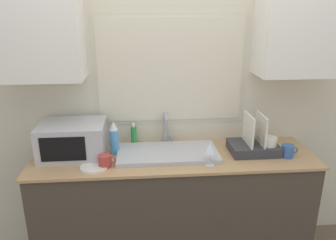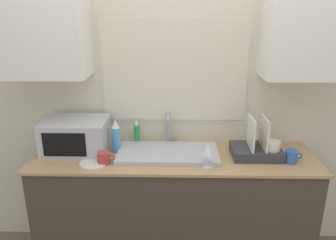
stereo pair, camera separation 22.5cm
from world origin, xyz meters
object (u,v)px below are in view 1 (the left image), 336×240
at_px(soap_bottle, 134,135).
at_px(wine_glass, 210,148).
at_px(microwave, 73,139).
at_px(dish_rack, 255,145).
at_px(spray_bottle, 114,138).
at_px(mug_near_sink, 105,161).
at_px(faucet, 166,126).

xyz_separation_m(soap_bottle, wine_glass, (0.51, -0.38, 0.04)).
bearing_deg(soap_bottle, wine_glass, -36.35).
relative_size(microwave, dish_rack, 1.33).
xyz_separation_m(dish_rack, wine_glass, (-0.37, -0.17, 0.06)).
xyz_separation_m(spray_bottle, soap_bottle, (0.14, 0.14, -0.04)).
bearing_deg(wine_glass, soap_bottle, 143.65).
xyz_separation_m(mug_near_sink, wine_glass, (0.70, -0.03, 0.08)).
relative_size(soap_bottle, mug_near_sink, 1.51).
bearing_deg(spray_bottle, faucet, 18.84).
height_order(dish_rack, soap_bottle, dish_rack).
distance_m(spray_bottle, mug_near_sink, 0.23).
xyz_separation_m(microwave, dish_rack, (1.32, -0.07, -0.06)).
bearing_deg(mug_near_sink, microwave, 139.91).
relative_size(microwave, spray_bottle, 1.85).
bearing_deg(spray_bottle, soap_bottle, 45.35).
relative_size(spray_bottle, wine_glass, 1.52).
relative_size(faucet, spray_bottle, 1.03).
distance_m(soap_bottle, wine_glass, 0.64).
relative_size(microwave, mug_near_sink, 3.84).
distance_m(faucet, dish_rack, 0.67).
height_order(faucet, mug_near_sink, faucet).
bearing_deg(faucet, soap_bottle, 178.20).
relative_size(dish_rack, wine_glass, 2.11).
height_order(faucet, wine_glass, faucet).
bearing_deg(mug_near_sink, soap_bottle, 61.39).
height_order(faucet, soap_bottle, faucet).
xyz_separation_m(faucet, dish_rack, (0.64, -0.20, -0.09)).
height_order(faucet, microwave, faucet).
relative_size(dish_rack, mug_near_sink, 2.89).
relative_size(mug_near_sink, wine_glass, 0.73).
distance_m(microwave, mug_near_sink, 0.33).
bearing_deg(dish_rack, faucet, 162.54).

